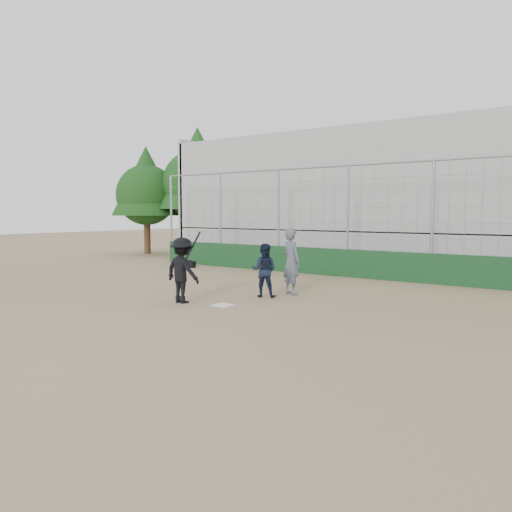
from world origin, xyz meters
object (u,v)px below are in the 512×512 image
Objects in this scene: batter_at_plate at (182,270)px; equipment_bag at (188,264)px; umpire at (291,265)px; catcher_crouched at (264,279)px.

equipment_bag is at bearing 133.14° from batter_at_plate.
batter_at_plate is 3.18m from umpire.
catcher_crouched is at bearing -30.94° from equipment_bag.
batter_at_plate is 8.35m from equipment_bag.
umpire is 2.44× the size of equipment_bag.
catcher_crouched is 0.60× the size of umpire.
batter_at_plate reaches higher than catcher_crouched.
umpire reaches higher than equipment_bag.
equipment_bag is at bearing -2.86° from umpire.
catcher_crouched is 0.96m from umpire.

